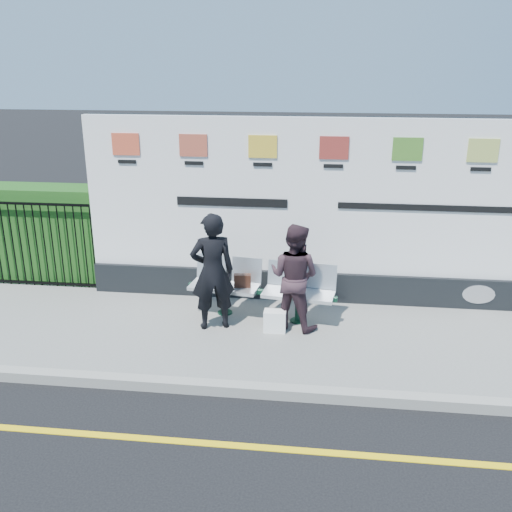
{
  "coord_description": "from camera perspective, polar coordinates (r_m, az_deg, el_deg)",
  "views": [
    {
      "loc": [
        0.36,
        -5.08,
        3.97
      ],
      "look_at": [
        -0.57,
        2.67,
        1.25
      ],
      "focal_mm": 40.0,
      "sensor_mm": 36.0,
      "label": 1
    }
  ],
  "objects": [
    {
      "name": "handbag_brown",
      "position": [
        8.84,
        -1.36,
        -2.48
      ],
      "size": [
        0.27,
        0.14,
        0.21
      ],
      "primitive_type": "cube",
      "rotation": [
        0.0,
        0.0,
        0.12
      ],
      "color": "black",
      "rests_on": "bench"
    },
    {
      "name": "ground",
      "position": [
        6.46,
        2.34,
        -18.75
      ],
      "size": [
        80.0,
        80.0,
        0.0
      ],
      "primitive_type": "plane",
      "color": "black"
    },
    {
      "name": "woman_left",
      "position": [
        8.37,
        -4.37,
        -1.58
      ],
      "size": [
        0.75,
        0.62,
        1.78
      ],
      "primitive_type": "imported",
      "rotation": [
        0.0,
        0.0,
        3.48
      ],
      "color": "black",
      "rests_on": "pavement"
    },
    {
      "name": "woman_right",
      "position": [
        8.42,
        3.85,
        -2.06
      ],
      "size": [
        0.95,
        0.86,
        1.61
      ],
      "primitive_type": "imported",
      "rotation": [
        0.0,
        0.0,
        2.76
      ],
      "color": "#36232A",
      "rests_on": "pavement"
    },
    {
      "name": "railing",
      "position": [
        10.66,
        -21.08,
        1.08
      ],
      "size": [
        2.05,
        0.06,
        1.54
      ],
      "primitive_type": null,
      "color": "black",
      "rests_on": "pavement"
    },
    {
      "name": "yellow_line",
      "position": [
        6.46,
        2.34,
        -18.72
      ],
      "size": [
        14.0,
        0.1,
        0.01
      ],
      "primitive_type": "cube",
      "color": "yellow",
      "rests_on": "ground"
    },
    {
      "name": "bench",
      "position": [
        8.9,
        0.49,
        -4.71
      ],
      "size": [
        2.32,
        0.89,
        0.48
      ],
      "primitive_type": null,
      "rotation": [
        0.0,
        0.0,
        -0.14
      ],
      "color": "silver",
      "rests_on": "pavement"
    },
    {
      "name": "pavement",
      "position": [
        8.54,
        3.71,
        -8.1
      ],
      "size": [
        14.0,
        3.0,
        0.12
      ],
      "primitive_type": "cube",
      "color": "slate",
      "rests_on": "ground"
    },
    {
      "name": "kerb",
      "position": [
        7.24,
        3.0,
        -13.46
      ],
      "size": [
        14.0,
        0.18,
        0.14
      ],
      "primitive_type": "cube",
      "color": "gray",
      "rests_on": "ground"
    },
    {
      "name": "billboard",
      "position": [
        9.29,
        7.46,
        3.1
      ],
      "size": [
        8.0,
        0.3,
        3.0
      ],
      "color": "black",
      "rests_on": "pavement"
    },
    {
      "name": "hedge",
      "position": [
        11.02,
        -20.08,
        2.21
      ],
      "size": [
        2.35,
        0.7,
        1.7
      ],
      "primitive_type": "cube",
      "color": "#1E4F17",
      "rests_on": "pavement"
    },
    {
      "name": "carrier_bag_white",
      "position": [
        8.5,
        1.9,
        -6.52
      ],
      "size": [
        0.32,
        0.19,
        0.32
      ],
      "primitive_type": "cube",
      "color": "white",
      "rests_on": "pavement"
    }
  ]
}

